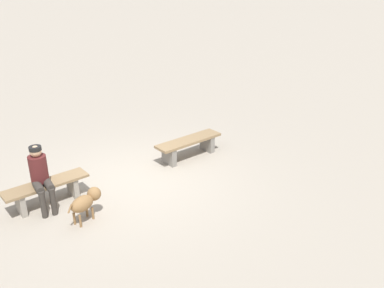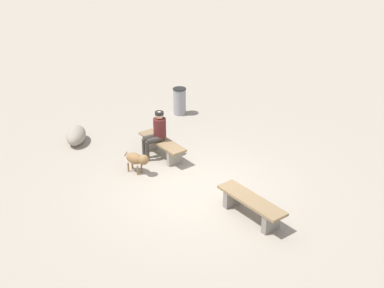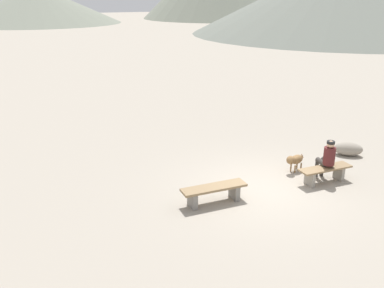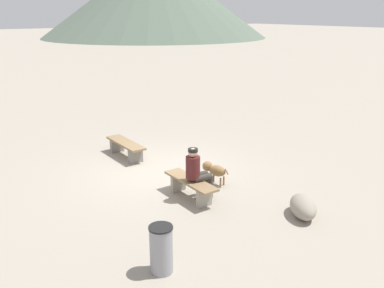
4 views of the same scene
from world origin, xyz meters
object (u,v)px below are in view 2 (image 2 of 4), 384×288
bench_left (251,205)px  bench_right (162,145)px  dog (137,159)px  seated_person (157,131)px  trash_bin (180,101)px  boulder (76,135)px

bench_left → bench_right: bench_left is taller
bench_right → dog: size_ratio=2.19×
seated_person → trash_bin: size_ratio=1.50×
bench_right → dog: (-0.35, 0.98, 0.06)m
bench_right → trash_bin: 2.92m
bench_left → bench_right: (3.50, -0.08, 0.00)m
bench_left → seated_person: bearing=-0.2°
trash_bin → seated_person: bearing=132.4°
bench_left → trash_bin: 5.96m
dog → trash_bin: bearing=110.7°
dog → bench_left: bearing=-1.8°
boulder → dog: bearing=-169.6°
bench_left → dog: size_ratio=2.35×
seated_person → boulder: (2.03, 1.34, -0.51)m
dog → seated_person: bearing=99.1°
bench_left → dog: bearing=15.5°
seated_person → boulder: 2.49m
bench_right → trash_bin: (2.07, -2.06, 0.10)m
bench_left → bench_right: 3.50m
seated_person → trash_bin: bearing=-40.3°
bench_left → boulder: bearing=13.1°
bench_left → seated_person: seated_person is taller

